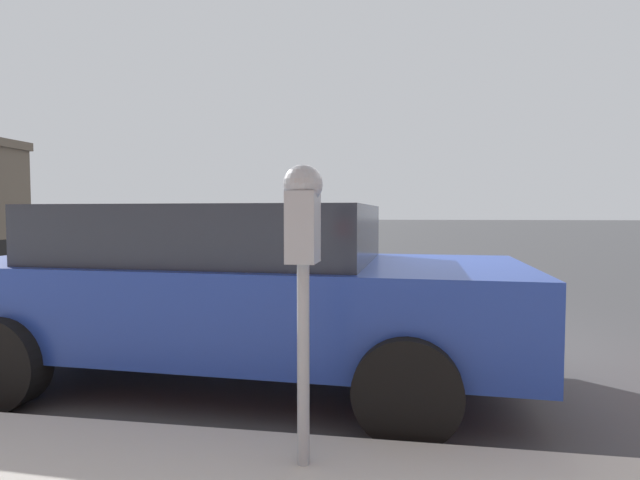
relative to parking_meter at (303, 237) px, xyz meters
The scene contains 3 objects.
ground_plane 2.85m from the parking_meter, 10.65° to the right, with size 220.00×220.00×0.00m, color #424244.
parking_meter is the anchor object (origin of this frame).
car_blue 1.82m from the parking_meter, 30.04° to the left, with size 2.15×4.51×1.42m.
Camera 1 is at (-4.85, 0.02, 1.35)m, focal length 28.00 mm.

